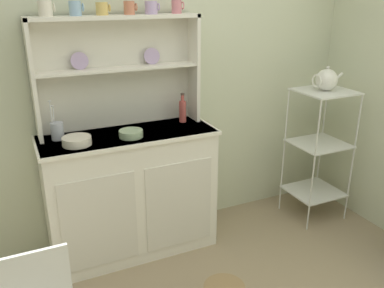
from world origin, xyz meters
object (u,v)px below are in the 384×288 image
Objects in this scene: hutch_shelf_unit at (117,64)px; jam_bottle at (183,110)px; cup_cream_0 at (45,8)px; utensil_jar at (57,131)px; hutch_cabinet at (131,192)px; bakers_rack at (319,142)px; porcelain_teapot at (326,80)px; bowl_mixing_large at (77,141)px.

hutch_shelf_unit is 5.24× the size of jam_bottle.
jam_bottle is (0.84, -0.04, -0.70)m from cup_cream_0.
utensil_jar reaches higher than jam_bottle.
hutch_cabinet is at bearing -168.68° from jam_bottle.
hutch_shelf_unit reaches higher than jam_bottle.
hutch_shelf_unit is 4.27× the size of utensil_jar.
hutch_shelf_unit is at bearing 168.01° from bakers_rack.
hutch_shelf_unit is 1.55m from porcelain_teapot.
cup_cream_0 is (-0.41, 0.12, 1.22)m from hutch_cabinet.
jam_bottle is (0.43, 0.09, 0.52)m from hutch_cabinet.
hutch_shelf_unit is 1.02× the size of bakers_rack.
bakers_rack is at bearing -8.22° from cup_cream_0.
porcelain_teapot is (1.93, -0.23, 0.20)m from utensil_jar.
jam_bottle is at bearing 167.37° from bakers_rack.
bowl_mixing_large is 0.69× the size of porcelain_teapot.
bakers_rack is 4.17× the size of utensil_jar.
porcelain_teapot reaches higher than utensil_jar.
hutch_shelf_unit is at bearing 167.99° from porcelain_teapot.
jam_bottle reaches higher than bakers_rack.
bowl_mixing_large is at bearing 177.49° from bakers_rack.
cup_cream_0 reaches higher than bowl_mixing_large.
hutch_cabinet is 1.29m from cup_cream_0.
hutch_shelf_unit is 1.68m from bakers_rack.
utensil_jar is at bearing -116.96° from cup_cream_0.
bakers_rack is at bearing -12.63° from jam_bottle.
porcelain_teapot is (1.07, -0.24, 0.17)m from jam_bottle.
utensil_jar is at bearing 173.15° from bakers_rack.
hutch_shelf_unit is (0.00, 0.17, 0.86)m from hutch_cabinet.
jam_bottle is 0.86m from utensil_jar.
cup_cream_0 is 0.54× the size of bowl_mixing_large.
porcelain_teapot reaches higher than bakers_rack.
bowl_mixing_large is at bearing -58.93° from utensil_jar.
bakers_rack is at bearing -6.85° from utensil_jar.
bowl_mixing_large is 0.69× the size of utensil_jar.
cup_cream_0 is at bearing 109.40° from bowl_mixing_large.
bakers_rack reaches higher than bowl_mixing_large.
porcelain_teapot is at bearing -6.85° from utensil_jar.
bowl_mixing_large reaches higher than hutch_cabinet.
porcelain_teapot reaches higher than jam_bottle.
bakers_rack is 1.15m from jam_bottle.
hutch_cabinet is at bearing -90.00° from hutch_shelf_unit.
bakers_rack is at bearing -11.99° from hutch_shelf_unit.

